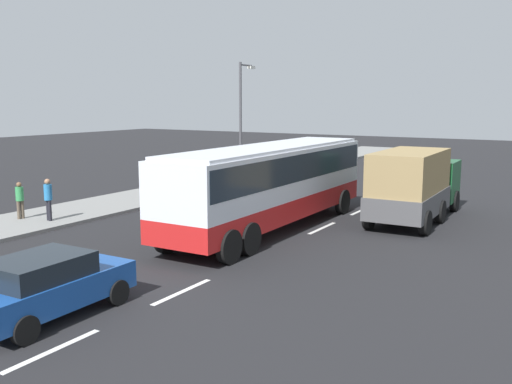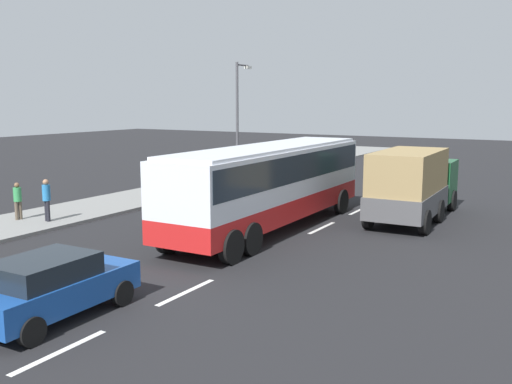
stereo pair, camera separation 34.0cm
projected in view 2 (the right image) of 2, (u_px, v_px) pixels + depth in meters
ground_plane at (262, 231)px, 22.25m from camera, size 120.00×120.00×0.00m
sidewalk_curb at (96, 207)px, 26.70m from camera, size 80.00×4.00×0.15m
lane_centreline at (217, 277)px, 16.38m from camera, size 26.18×0.16×0.01m
coach_bus at (270, 178)px, 22.15m from camera, size 12.08×2.85×3.31m
cargo_truck at (413, 183)px, 24.01m from camera, size 7.30×2.63×3.02m
car_blue_saloon at (52, 286)px, 13.17m from camera, size 4.06×1.91×1.51m
pedestrian_near_curb at (47, 197)px, 23.15m from camera, size 0.32×0.32×1.74m
pedestrian_at_crossing at (18, 199)px, 23.51m from camera, size 0.32×0.32×1.55m
street_lamp at (239, 115)px, 33.71m from camera, size 1.56×0.24×7.10m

